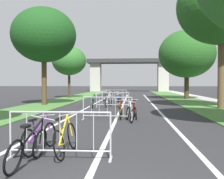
# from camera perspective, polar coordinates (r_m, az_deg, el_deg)

# --- Properties ---
(grass_verge_left) EXTENTS (3.15, 61.65, 0.05)m
(grass_verge_left) POSITION_cam_1_polar(r_m,az_deg,el_deg) (28.66, -8.77, -1.95)
(grass_verge_left) COLOR #477A38
(grass_verge_left) RESTS_ON ground
(grass_verge_right) EXTENTS (3.15, 61.65, 0.05)m
(grass_verge_right) POSITION_cam_1_polar(r_m,az_deg,el_deg) (28.35, 14.72, -2.02)
(grass_verge_right) COLOR #477A38
(grass_verge_right) RESTS_ON ground
(sidewalk_path_right) EXTENTS (1.85, 61.65, 0.08)m
(sidewalk_path_right) POSITION_cam_1_polar(r_m,az_deg,el_deg) (28.90, 19.61, -1.96)
(sidewalk_path_right) COLOR #ADA89E
(sidewalk_path_right) RESTS_ON ground
(lane_stripe_center) EXTENTS (0.14, 35.66, 0.01)m
(lane_stripe_center) POSITION_cam_1_polar(r_m,az_deg,el_deg) (20.54, 2.33, -3.29)
(lane_stripe_center) COLOR silver
(lane_stripe_center) RESTS_ON ground
(lane_stripe_right_lane) EXTENTS (0.14, 35.66, 0.01)m
(lane_stripe_right_lane) POSITION_cam_1_polar(r_m,az_deg,el_deg) (20.59, 8.82, -3.30)
(lane_stripe_right_lane) COLOR silver
(lane_stripe_right_lane) RESTS_ON ground
(lane_stripe_left_lane) EXTENTS (0.14, 35.66, 0.01)m
(lane_stripe_left_lane) POSITION_cam_1_polar(r_m,az_deg,el_deg) (20.76, -4.10, -3.25)
(lane_stripe_left_lane) COLOR silver
(lane_stripe_left_lane) RESTS_ON ground
(overpass_bridge) EXTENTS (16.63, 3.94, 6.48)m
(overpass_bridge) POSITION_cam_1_polar(r_m,az_deg,el_deg) (53.66, 3.68, 4.26)
(overpass_bridge) COLOR #2D2D30
(overpass_bridge) RESTS_ON ground
(tree_left_maple_mid) EXTENTS (4.81, 4.81, 7.32)m
(tree_left_maple_mid) POSITION_cam_1_polar(r_m,az_deg,el_deg) (20.95, -14.37, 11.19)
(tree_left_maple_mid) COLOR #4C3823
(tree_left_maple_mid) RESTS_ON ground
(tree_left_cypress_far) EXTENTS (3.83, 3.83, 5.83)m
(tree_left_cypress_far) POSITION_cam_1_polar(r_m,az_deg,el_deg) (30.52, -9.17, 6.07)
(tree_left_cypress_far) COLOR #3D2D1E
(tree_left_cypress_far) RESTS_ON ground
(tree_right_pine_far) EXTENTS (5.72, 5.72, 9.00)m
(tree_right_pine_far) POSITION_cam_1_polar(r_m,az_deg,el_deg) (19.05, 22.50, 16.07)
(tree_right_pine_far) COLOR brown
(tree_right_pine_far) RESTS_ON ground
(tree_right_oak_near) EXTENTS (5.81, 5.81, 7.18)m
(tree_right_oak_near) POSITION_cam_1_polar(r_m,az_deg,el_deg) (28.83, 15.72, 7.33)
(tree_right_oak_near) COLOR #3D2D1E
(tree_right_oak_near) RESTS_ON ground
(crowd_barrier_nearest) EXTENTS (2.30, 0.48, 1.05)m
(crowd_barrier_nearest) POSITION_cam_1_polar(r_m,az_deg,el_deg) (6.04, -11.10, -9.61)
(crowd_barrier_nearest) COLOR #ADADB2
(crowd_barrier_nearest) RESTS_ON ground
(crowd_barrier_second) EXTENTS (2.31, 0.53, 1.05)m
(crowd_barrier_second) POSITION_cam_1_polar(r_m,az_deg,el_deg) (12.14, -1.01, -4.07)
(crowd_barrier_second) COLOR #ADADB2
(crowd_barrier_second) RESTS_ON ground
(crowd_barrier_third) EXTENTS (2.30, 0.46, 1.05)m
(crowd_barrier_third) POSITION_cam_1_polar(r_m,az_deg,el_deg) (18.43, 0.13, -2.22)
(crowd_barrier_third) COLOR #ADADB2
(crowd_barrier_third) RESTS_ON ground
(crowd_barrier_fourth) EXTENTS (2.30, 0.46, 1.05)m
(crowd_barrier_fourth) POSITION_cam_1_polar(r_m,az_deg,el_deg) (24.74, 0.51, -1.31)
(crowd_barrier_fourth) COLOR #ADADB2
(crowd_barrier_fourth) RESTS_ON ground
(bicycle_red_0) EXTENTS (0.56, 1.69, 0.97)m
(bicycle_red_0) POSITION_cam_1_polar(r_m,az_deg,el_deg) (24.30, -0.94, -1.71)
(bicycle_red_0) COLOR black
(bicycle_red_0) RESTS_ON ground
(bicycle_white_1) EXTENTS (0.50, 1.66, 1.03)m
(bicycle_white_1) POSITION_cam_1_polar(r_m,az_deg,el_deg) (18.84, -0.78, -2.56)
(bicycle_white_1) COLOR black
(bicycle_white_1) RESTS_ON ground
(bicycle_green_2) EXTENTS (0.55, 1.61, 0.92)m
(bicycle_green_2) POSITION_cam_1_polar(r_m,az_deg,el_deg) (18.07, -4.25, -2.80)
(bicycle_green_2) COLOR black
(bicycle_green_2) RESTS_ON ground
(bicycle_yellow_3) EXTENTS (0.47, 1.73, 0.93)m
(bicycle_yellow_3) POSITION_cam_1_polar(r_m,az_deg,el_deg) (6.41, -9.88, -10.25)
(bicycle_yellow_3) COLOR black
(bicycle_yellow_3) RESTS_ON ground
(bicycle_teal_4) EXTENTS (0.55, 1.66, 0.92)m
(bicycle_teal_4) POSITION_cam_1_polar(r_m,az_deg,el_deg) (25.40, -1.27, -1.60)
(bicycle_teal_4) COLOR black
(bicycle_teal_4) RESTS_ON ground
(bicycle_purple_5) EXTENTS (0.43, 1.67, 0.87)m
(bicycle_purple_5) POSITION_cam_1_polar(r_m,az_deg,el_deg) (6.81, -15.14, -9.79)
(bicycle_purple_5) COLOR black
(bicycle_purple_5) RESTS_ON ground
(bicycle_blue_6) EXTENTS (0.46, 1.67, 0.96)m
(bicycle_blue_6) POSITION_cam_1_polar(r_m,az_deg,el_deg) (18.79, 1.72, -2.61)
(bicycle_blue_6) COLOR black
(bicycle_blue_6) RESTS_ON ground
(bicycle_black_7) EXTENTS (0.56, 1.77, 0.97)m
(bicycle_black_7) POSITION_cam_1_polar(r_m,az_deg,el_deg) (5.69, -17.47, -11.87)
(bicycle_black_7) COLOR black
(bicycle_black_7) RESTS_ON ground
(bicycle_silver_8) EXTENTS (0.60, 1.64, 0.96)m
(bicycle_silver_8) POSITION_cam_1_polar(r_m,az_deg,el_deg) (24.13, 1.52, -1.72)
(bicycle_silver_8) COLOR black
(bicycle_silver_8) RESTS_ON ground
(bicycle_orange_9) EXTENTS (0.55, 1.67, 0.87)m
(bicycle_orange_9) POSITION_cam_1_polar(r_m,az_deg,el_deg) (12.64, 1.81, -4.57)
(bicycle_orange_9) COLOR black
(bicycle_orange_9) RESTS_ON ground
(bicycle_red_10) EXTENTS (0.49, 1.64, 0.89)m
(bicycle_red_10) POSITION_cam_1_polar(r_m,az_deg,el_deg) (12.62, 4.89, -4.62)
(bicycle_red_10) COLOR black
(bicycle_red_10) RESTS_ON ground
(bicycle_white_11) EXTENTS (0.53, 1.59, 0.90)m
(bicycle_white_11) POSITION_cam_1_polar(r_m,az_deg,el_deg) (11.66, 3.89, -5.15)
(bicycle_white_11) COLOR black
(bicycle_white_11) RESTS_ON ground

